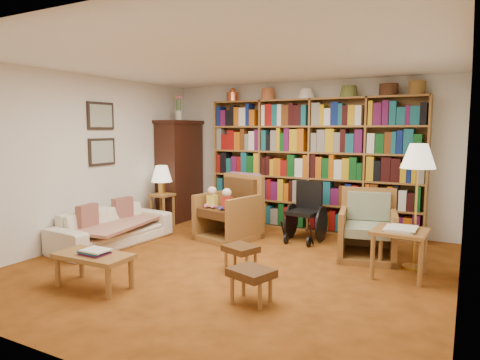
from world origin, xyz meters
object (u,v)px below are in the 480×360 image
Objects in this scene: footstool_a at (241,250)px; coffee_table at (94,258)px; floor_lamp at (418,161)px; side_table_papers at (400,236)px; footstool_b at (251,275)px; sofa at (113,227)px; armchair_leather at (232,212)px; side_table_lamp at (162,204)px; armchair_sage at (369,232)px; wheelchair at (306,214)px.

footstool_a is 0.54× the size of coffee_table.
side_table_papers is at bearing -107.16° from floor_lamp.
sofa is at bearing 161.21° from footstool_b.
armchair_leather is 0.66× the size of floor_lamp.
sofa is at bearing 128.18° from coffee_table.
sofa is 1.20× the size of floor_lamp.
floor_lamp reaches higher than coffee_table.
coffee_table is at bearing -145.98° from side_table_papers.
side_table_lamp reaches higher than coffee_table.
footstool_a is at bearing -56.97° from armchair_leather.
armchair_sage is (3.56, -0.13, -0.06)m from side_table_lamp.
footstool_b is (2.86, -2.22, -0.13)m from side_table_lamp.
wheelchair is 1.79m from footstool_a.
sofa is at bearing -146.50° from wheelchair.
armchair_sage is 1.86× the size of footstool_b.
side_table_papers is (0.47, -0.61, 0.13)m from armchair_sage.
coffee_table is (-1.34, -2.98, -0.09)m from wheelchair.
wheelchair is at bearing -52.83° from sofa.
side_table_papers is 1.85m from footstool_a.
sofa is 3.99× the size of footstool_a.
footstool_b is at bearing -55.41° from footstool_a.
armchair_leather is at bearing 123.60° from footstool_b.
side_table_papers reaches higher than footstool_a.
side_table_papers is at bearing -13.96° from armchair_leather.
floor_lamp reaches higher than footstool_a.
side_table_papers reaches higher than sofa.
wheelchair is 1.49× the size of side_table_papers.
footstool_b is (0.34, -2.54, -0.14)m from wheelchair.
side_table_papers is at bearing -78.44° from sofa.
sofa is 1.30m from side_table_lamp.
wheelchair reaches higher than coffee_table.
side_table_lamp is 3.56m from armchair_sage.
side_table_papers is 1.26× the size of footstool_b.
side_table_papers reaches higher than coffee_table.
floor_lamp is at bearing -73.44° from sofa.
wheelchair reaches higher than side_table_papers.
sofa is 3.15× the size of side_table_lamp.
armchair_leather is at bearing 179.27° from armchair_sage.
footstool_a is at bearing -96.07° from wheelchair.
footstool_b is (2.76, -0.94, 0.01)m from sofa.
armchair_sage is 1.48× the size of side_table_papers.
floor_lamp is at bearing 55.42° from footstool_b.
armchair_sage is 0.59× the size of floor_lamp.
footstool_a is at bearing -148.73° from floor_lamp.
sofa is at bearing -138.67° from armchair_leather.
floor_lamp is 2.49m from footstool_b.
side_table_papers is 1.90m from footstool_b.
side_table_lamp is at bearing 142.12° from footstool_b.
coffee_table is (1.18, -2.66, -0.09)m from side_table_lamp.
wheelchair reaches higher than footstool_b.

